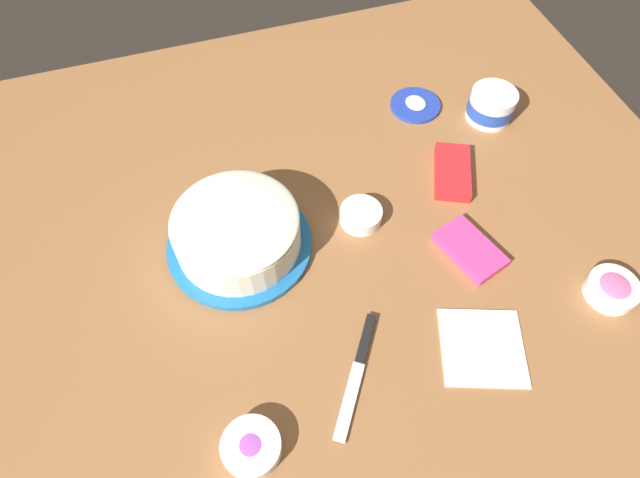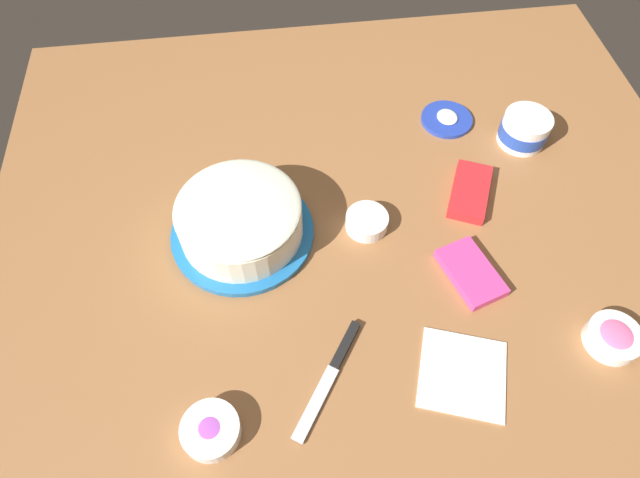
# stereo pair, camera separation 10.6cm
# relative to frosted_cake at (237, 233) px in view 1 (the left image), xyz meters

# --- Properties ---
(ground_plane) EXTENTS (1.54, 1.54, 0.00)m
(ground_plane) POSITION_rel_frosted_cake_xyz_m (-0.08, -0.24, -0.05)
(ground_plane) COLOR #936038
(frosted_cake) EXTENTS (0.29, 0.29, 0.11)m
(frosted_cake) POSITION_rel_frosted_cake_xyz_m (0.00, 0.00, 0.00)
(frosted_cake) COLOR #1E6BB2
(frosted_cake) RESTS_ON ground_plane
(frosting_tub) EXTENTS (0.11, 0.11, 0.07)m
(frosting_tub) POSITION_rel_frosted_cake_xyz_m (0.18, -0.66, -0.01)
(frosting_tub) COLOR white
(frosting_tub) RESTS_ON ground_plane
(frosting_tub_lid) EXTENTS (0.12, 0.12, 0.02)m
(frosting_tub_lid) POSITION_rel_frosted_cake_xyz_m (0.27, -0.51, -0.04)
(frosting_tub_lid) COLOR #233DAD
(frosting_tub_lid) RESTS_ON ground_plane
(spreading_knife) EXTENTS (0.21, 0.15, 0.01)m
(spreading_knife) POSITION_rel_frosted_cake_xyz_m (-0.31, -0.14, -0.04)
(spreading_knife) COLOR silver
(spreading_knife) RESTS_ON ground_plane
(sprinkle_bowl_green) EXTENTS (0.09, 0.09, 0.03)m
(sprinkle_bowl_green) POSITION_rel_frosted_cake_xyz_m (-0.01, -0.26, -0.03)
(sprinkle_bowl_green) COLOR white
(sprinkle_bowl_green) RESTS_ON ground_plane
(sprinkle_bowl_rainbow) EXTENTS (0.10, 0.10, 0.03)m
(sprinkle_bowl_rainbow) POSITION_rel_frosted_cake_xyz_m (-0.39, 0.07, -0.03)
(sprinkle_bowl_rainbow) COLOR white
(sprinkle_bowl_rainbow) RESTS_ON ground_plane
(sprinkle_bowl_pink) EXTENTS (0.10, 0.10, 0.04)m
(sprinkle_bowl_pink) POSITION_rel_frosted_cake_xyz_m (-0.33, -0.65, -0.03)
(sprinkle_bowl_pink) COLOR white
(sprinkle_bowl_pink) RESTS_ON ground_plane
(candy_box_lower) EXTENTS (0.17, 0.13, 0.02)m
(candy_box_lower) POSITION_rel_frosted_cake_xyz_m (0.04, -0.49, -0.04)
(candy_box_lower) COLOR red
(candy_box_lower) RESTS_ON ground_plane
(candy_box_upper) EXTENTS (0.16, 0.12, 0.02)m
(candy_box_upper) POSITION_rel_frosted_cake_xyz_m (-0.16, -0.44, -0.04)
(candy_box_upper) COLOR #E53D8E
(candy_box_upper) RESTS_ON ground_plane
(paper_napkin) EXTENTS (0.19, 0.19, 0.01)m
(paper_napkin) POSITION_rel_frosted_cake_xyz_m (-0.35, -0.37, -0.05)
(paper_napkin) COLOR white
(paper_napkin) RESTS_ON ground_plane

